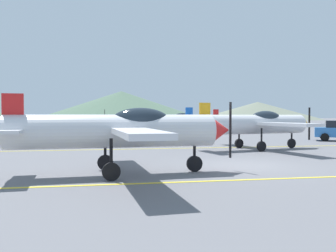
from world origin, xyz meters
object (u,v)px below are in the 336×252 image
airplane_far (151,121)px  airplane_near (123,130)px  airplane_back (188,119)px  airplane_mid (257,124)px

airplane_far → airplane_near: bearing=-100.7°
airplane_near → airplane_far: (3.67, 19.45, 0.00)m
airplane_far → airplane_back: same height
airplane_near → airplane_far: 19.79m
airplane_far → airplane_back: 11.48m
airplane_near → airplane_back: size_ratio=1.00×
airplane_near → airplane_back: 30.84m
airplane_mid → airplane_back: bearing=87.3°
airplane_mid → airplane_far: same height
airplane_far → airplane_mid: bearing=-67.5°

